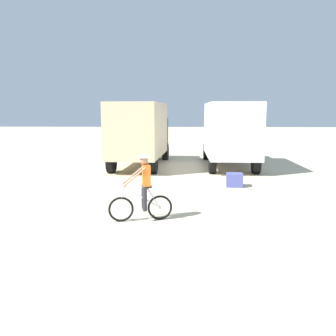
% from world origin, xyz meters
% --- Properties ---
extents(ground_plane, '(120.00, 120.00, 0.00)m').
position_xyz_m(ground_plane, '(0.00, 0.00, 0.00)').
color(ground_plane, beige).
extents(box_truck_tan_camper, '(2.79, 6.88, 3.35)m').
position_xyz_m(box_truck_tan_camper, '(-2.16, 11.73, 1.87)').
color(box_truck_tan_camper, '#CCB78E').
rests_on(box_truck_tan_camper, ground).
extents(box_truck_avon_van, '(2.42, 6.76, 3.35)m').
position_xyz_m(box_truck_avon_van, '(2.53, 11.84, 1.87)').
color(box_truck_avon_van, white).
rests_on(box_truck_avon_van, ground).
extents(cyclist_orange_shirt, '(1.70, 0.57, 1.82)m').
position_xyz_m(cyclist_orange_shirt, '(-0.98, 1.94, 0.85)').
color(cyclist_orange_shirt, black).
rests_on(cyclist_orange_shirt, ground).
extents(supply_crate, '(0.68, 0.62, 0.52)m').
position_xyz_m(supply_crate, '(2.12, 6.58, 0.26)').
color(supply_crate, '#4C5199').
rests_on(supply_crate, ground).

